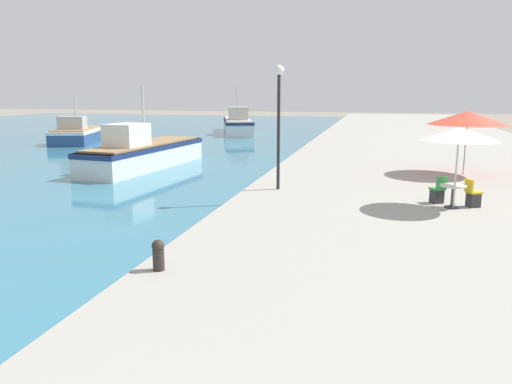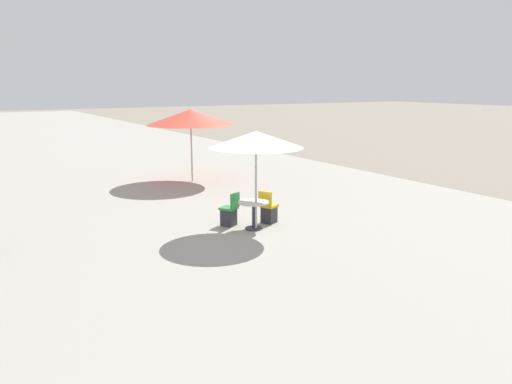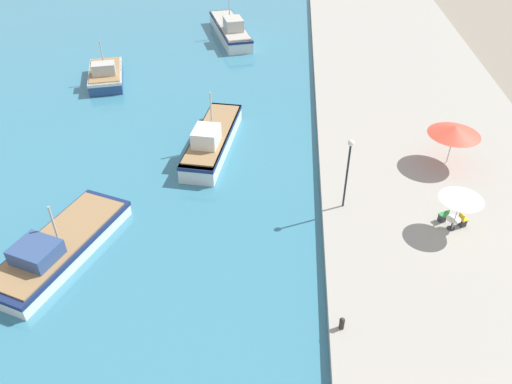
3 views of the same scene
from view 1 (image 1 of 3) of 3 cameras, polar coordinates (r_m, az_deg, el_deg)
name	(u,v)px [view 1 (image 1 of 3)]	position (r m, az deg, el deg)	size (l,w,h in m)	color
quay_promenade	(424,147)	(37.67, 18.64, 4.93)	(16.00, 90.00, 0.57)	#A39E93
fishing_boat_mid	(143,152)	(27.93, -12.76, 4.44)	(3.34, 9.60, 4.42)	silver
fishing_boat_far	(77,134)	(42.93, -19.81, 6.30)	(4.47, 6.65, 3.87)	navy
fishing_boat_distant	(238,124)	(50.21, -2.12, 7.79)	(5.93, 11.19, 4.64)	silver
cafe_umbrella_pink	(459,134)	(16.61, 22.20, 6.18)	(2.41, 2.41, 2.57)	#B7B7B7
cafe_umbrella_white	(468,118)	(23.69, 23.04, 7.81)	(3.39, 3.39, 2.79)	#B7B7B7
cafe_table	(453,191)	(16.89, 21.57, 0.06)	(0.80, 0.80, 0.74)	#333338
cafe_chair_left	(473,197)	(17.33, 23.54, -0.52)	(0.56, 0.54, 0.91)	#2D2D33
cafe_chair_right	(437,193)	(17.49, 20.03, -0.16)	(0.57, 0.58, 0.91)	#2D2D33
mooring_bollard	(158,254)	(10.55, -11.10, -6.97)	(0.26, 0.26, 0.65)	#2D2823
lamppost	(279,106)	(18.49, 2.62, 9.77)	(0.36, 0.36, 4.56)	#232328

